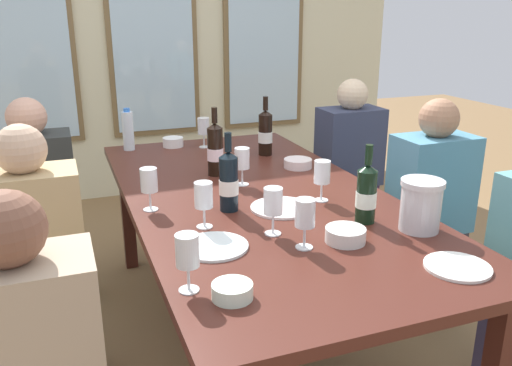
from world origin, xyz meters
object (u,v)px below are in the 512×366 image
white_plate_1 (214,246)px  seated_person_5 (429,215)px  tasting_bowl_0 (345,235)px  seated_person_4 (37,268)px  wine_bottle_1 (366,194)px  wine_glass_0 (242,160)px  wine_glass_6 (305,215)px  seated_person_2 (39,212)px  water_bottle (128,130)px  wine_glass_5 (187,252)px  white_plate_2 (281,208)px  white_plate_0 (457,267)px  tasting_bowl_2 (173,142)px  dining_table (256,208)px  wine_glass_2 (204,196)px  wine_glass_3 (322,173)px  tasting_bowl_3 (232,291)px  metal_pitcher (421,205)px  wine_bottle_2 (265,133)px  wine_glass_7 (204,128)px  wine_bottle_0 (215,149)px  wine_glass_1 (149,182)px  wine_bottle_3 (229,181)px  tasting_bowl_1 (298,163)px  wine_glass_4 (273,203)px  seated_person_3 (348,171)px

white_plate_1 → seated_person_5: bearing=19.3°
tasting_bowl_0 → seated_person_4: 1.22m
wine_bottle_1 → wine_glass_0: 0.65m
wine_glass_6 → seated_person_2: bearing=124.6°
water_bottle → seated_person_4: (-0.51, -0.94, -0.33)m
wine_glass_5 → white_plate_2: bearing=45.2°
white_plate_0 → tasting_bowl_2: size_ratio=1.72×
dining_table → tasting_bowl_0: size_ratio=15.43×
white_plate_1 → wine_glass_0: wine_glass_0 is taller
water_bottle → wine_glass_2: bearing=-85.4°
water_bottle → wine_glass_6: water_bottle is taller
white_plate_1 → wine_glass_3: size_ratio=1.35×
tasting_bowl_3 → wine_glass_0: wine_glass_0 is taller
white_plate_2 → wine_glass_5: 0.73m
metal_pitcher → wine_bottle_2: wine_bottle_2 is taller
dining_table → metal_pitcher: (0.42, -0.58, 0.16)m
wine_glass_7 → seated_person_2: 1.00m
water_bottle → seated_person_5: (1.33, -1.00, -0.33)m
wine_bottle_0 → wine_glass_2: 0.65m
dining_table → tasting_bowl_2: 0.98m
dining_table → white_plate_1: size_ratio=9.28×
tasting_bowl_2 → water_bottle: water_bottle is taller
dining_table → metal_pitcher: metal_pitcher is taller
wine_bottle_1 → seated_person_4: (-1.19, 0.48, -0.33)m
wine_glass_5 → seated_person_5: 1.59m
tasting_bowl_2 → wine_glass_7: bearing=-25.8°
wine_glass_2 → white_plate_2: bearing=12.3°
white_plate_1 → wine_glass_0: bearing=62.7°
wine_glass_3 → wine_bottle_0: bearing=121.4°
wine_bottle_0 → wine_glass_1: wine_bottle_0 is taller
metal_pitcher → wine_glass_2: size_ratio=1.09×
wine_bottle_1 → wine_glass_1: 0.84m
wine_bottle_1 → wine_bottle_3: (-0.44, 0.30, 0.01)m
metal_pitcher → seated_person_2: bearing=136.3°
wine_bottle_2 → tasting_bowl_1: size_ratio=2.27×
white_plate_1 → tasting_bowl_1: bearing=49.0°
seated_person_2 → wine_glass_4: bearing=-53.9°
wine_bottle_1 → wine_bottle_3: 0.53m
wine_bottle_3 → wine_glass_0: 0.32m
wine_bottle_3 → wine_glass_5: 0.65m
water_bottle → wine_glass_0: water_bottle is taller
wine_bottle_1 → wine_glass_0: size_ratio=1.73×
white_plate_0 → tasting_bowl_2: 1.90m
wine_bottle_2 → seated_person_2: size_ratio=0.29×
seated_person_3 → tasting_bowl_0: bearing=-120.8°
wine_glass_5 → seated_person_3: (1.39, 1.48, -0.34)m
wine_glass_4 → wine_glass_3: bearing=37.9°
wine_glass_4 → wine_bottle_0: bearing=89.0°
tasting_bowl_2 → seated_person_5: 1.48m
wine_bottle_2 → wine_bottle_1: bearing=-90.3°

